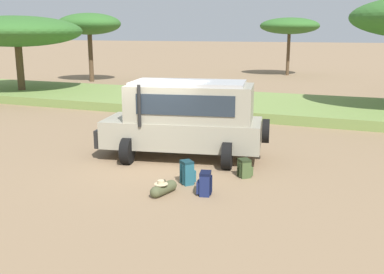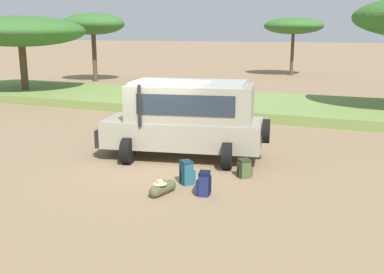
{
  "view_description": "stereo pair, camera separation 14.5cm",
  "coord_description": "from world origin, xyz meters",
  "px_view_note": "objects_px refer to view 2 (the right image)",
  "views": [
    {
      "loc": [
        5.91,
        -11.89,
        3.93
      ],
      "look_at": [
        1.27,
        -0.36,
        1.0
      ],
      "focal_mm": 42.0,
      "sensor_mm": 36.0,
      "label": 1
    },
    {
      "loc": [
        6.04,
        -11.84,
        3.93
      ],
      "look_at": [
        1.27,
        -0.36,
        1.0
      ],
      "focal_mm": 42.0,
      "sensor_mm": 36.0,
      "label": 2
    }
  ],
  "objects_px": {
    "backpack_near_rear_wheel": "(204,184)",
    "duffel_bag_low_black_case": "(163,188)",
    "acacia_tree_far_left": "(93,24)",
    "acacia_tree_left_mid": "(21,31)",
    "safari_vehicle": "(186,118)",
    "backpack_beside_front_wheel": "(244,168)",
    "acacia_tree_centre_back": "(294,26)",
    "backpack_cluster_center": "(187,173)"
  },
  "relations": [
    {
      "from": "backpack_near_rear_wheel",
      "to": "duffel_bag_low_black_case",
      "type": "bearing_deg",
      "value": -160.27
    },
    {
      "from": "acacia_tree_far_left",
      "to": "acacia_tree_left_mid",
      "type": "bearing_deg",
      "value": -83.01
    },
    {
      "from": "duffel_bag_low_black_case",
      "to": "acacia_tree_far_left",
      "type": "bearing_deg",
      "value": 127.87
    },
    {
      "from": "safari_vehicle",
      "to": "duffel_bag_low_black_case",
      "type": "bearing_deg",
      "value": -76.97
    },
    {
      "from": "safari_vehicle",
      "to": "acacia_tree_left_mid",
      "type": "distance_m",
      "value": 17.17
    },
    {
      "from": "backpack_beside_front_wheel",
      "to": "duffel_bag_low_black_case",
      "type": "height_order",
      "value": "backpack_beside_front_wheel"
    },
    {
      "from": "acacia_tree_left_mid",
      "to": "acacia_tree_centre_back",
      "type": "xyz_separation_m",
      "value": [
        12.53,
        20.21,
        0.47
      ]
    },
    {
      "from": "safari_vehicle",
      "to": "backpack_beside_front_wheel",
      "type": "height_order",
      "value": "safari_vehicle"
    },
    {
      "from": "duffel_bag_low_black_case",
      "to": "acacia_tree_centre_back",
      "type": "bearing_deg",
      "value": 94.88
    },
    {
      "from": "acacia_tree_far_left",
      "to": "acacia_tree_left_mid",
      "type": "distance_m",
      "value": 9.15
    },
    {
      "from": "backpack_near_rear_wheel",
      "to": "duffel_bag_low_black_case",
      "type": "height_order",
      "value": "backpack_near_rear_wheel"
    },
    {
      "from": "acacia_tree_centre_back",
      "to": "backpack_beside_front_wheel",
      "type": "bearing_deg",
      "value": -81.98
    },
    {
      "from": "safari_vehicle",
      "to": "backpack_cluster_center",
      "type": "bearing_deg",
      "value": -66.61
    },
    {
      "from": "duffel_bag_low_black_case",
      "to": "acacia_tree_left_mid",
      "type": "xyz_separation_m",
      "value": [
        -15.28,
        12.02,
        3.77
      ]
    },
    {
      "from": "backpack_near_rear_wheel",
      "to": "acacia_tree_centre_back",
      "type": "relative_size",
      "value": 0.11
    },
    {
      "from": "backpack_beside_front_wheel",
      "to": "duffel_bag_low_black_case",
      "type": "distance_m",
      "value": 2.55
    },
    {
      "from": "safari_vehicle",
      "to": "duffel_bag_low_black_case",
      "type": "relative_size",
      "value": 6.19
    },
    {
      "from": "backpack_near_rear_wheel",
      "to": "acacia_tree_far_left",
      "type": "relative_size",
      "value": 0.11
    },
    {
      "from": "backpack_cluster_center",
      "to": "acacia_tree_left_mid",
      "type": "xyz_separation_m",
      "value": [
        -15.53,
        11.09,
        3.61
      ]
    },
    {
      "from": "acacia_tree_far_left",
      "to": "acacia_tree_centre_back",
      "type": "xyz_separation_m",
      "value": [
        13.64,
        11.14,
        -0.08
      ]
    },
    {
      "from": "backpack_cluster_center",
      "to": "backpack_near_rear_wheel",
      "type": "height_order",
      "value": "backpack_cluster_center"
    },
    {
      "from": "acacia_tree_far_left",
      "to": "duffel_bag_low_black_case",
      "type": "bearing_deg",
      "value": -52.13
    },
    {
      "from": "acacia_tree_centre_back",
      "to": "acacia_tree_left_mid",
      "type": "bearing_deg",
      "value": -121.81
    },
    {
      "from": "safari_vehicle",
      "to": "backpack_cluster_center",
      "type": "height_order",
      "value": "safari_vehicle"
    },
    {
      "from": "backpack_beside_front_wheel",
      "to": "backpack_cluster_center",
      "type": "bearing_deg",
      "value": -137.97
    },
    {
      "from": "acacia_tree_far_left",
      "to": "backpack_cluster_center",
      "type": "bearing_deg",
      "value": -50.44
    },
    {
      "from": "safari_vehicle",
      "to": "acacia_tree_left_mid",
      "type": "height_order",
      "value": "acacia_tree_left_mid"
    },
    {
      "from": "backpack_cluster_center",
      "to": "duffel_bag_low_black_case",
      "type": "height_order",
      "value": "backpack_cluster_center"
    },
    {
      "from": "duffel_bag_low_black_case",
      "to": "acacia_tree_centre_back",
      "type": "height_order",
      "value": "acacia_tree_centre_back"
    },
    {
      "from": "backpack_near_rear_wheel",
      "to": "acacia_tree_left_mid",
      "type": "relative_size",
      "value": 0.08
    },
    {
      "from": "duffel_bag_low_black_case",
      "to": "acacia_tree_left_mid",
      "type": "relative_size",
      "value": 0.12
    },
    {
      "from": "safari_vehicle",
      "to": "backpack_near_rear_wheel",
      "type": "height_order",
      "value": "safari_vehicle"
    },
    {
      "from": "safari_vehicle",
      "to": "backpack_near_rear_wheel",
      "type": "xyz_separation_m",
      "value": [
        1.71,
        -2.91,
        -1.01
      ]
    },
    {
      "from": "backpack_cluster_center",
      "to": "acacia_tree_left_mid",
      "type": "relative_size",
      "value": 0.08
    },
    {
      "from": "safari_vehicle",
      "to": "acacia_tree_centre_back",
      "type": "relative_size",
      "value": 1.03
    },
    {
      "from": "duffel_bag_low_black_case",
      "to": "acacia_tree_centre_back",
      "type": "distance_m",
      "value": 32.62
    },
    {
      "from": "acacia_tree_left_mid",
      "to": "acacia_tree_far_left",
      "type": "bearing_deg",
      "value": 96.99
    },
    {
      "from": "duffel_bag_low_black_case",
      "to": "acacia_tree_far_left",
      "type": "xyz_separation_m",
      "value": [
        -16.39,
        21.09,
        4.32
      ]
    },
    {
      "from": "backpack_cluster_center",
      "to": "acacia_tree_left_mid",
      "type": "distance_m",
      "value": 19.42
    },
    {
      "from": "duffel_bag_low_black_case",
      "to": "acacia_tree_centre_back",
      "type": "relative_size",
      "value": 0.17
    },
    {
      "from": "acacia_tree_centre_back",
      "to": "backpack_near_rear_wheel",
      "type": "bearing_deg",
      "value": -83.36
    },
    {
      "from": "duffel_bag_low_black_case",
      "to": "backpack_near_rear_wheel",
      "type": "bearing_deg",
      "value": 19.73
    }
  ]
}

